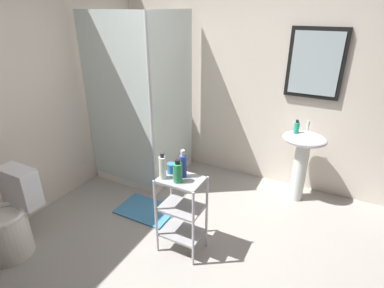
{
  "coord_description": "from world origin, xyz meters",
  "views": [
    {
      "loc": [
        0.92,
        -1.65,
        2.04
      ],
      "look_at": [
        -0.36,
        0.81,
        0.77
      ],
      "focal_mm": 28.5,
      "sensor_mm": 36.0,
      "label": 1
    }
  ],
  "objects_px": {
    "shower_stall": "(146,142)",
    "storage_cart": "(181,209)",
    "pedestal_sink": "(302,153)",
    "hand_soap_bottle": "(296,127)",
    "body_wash_bottle_green": "(178,172)",
    "lotion_bottle_white": "(162,167)",
    "shampoo_bottle_blue": "(183,165)",
    "bath_mat": "(146,210)",
    "rinse_cup": "(171,168)",
    "toilet": "(10,221)"
  },
  "relations": [
    {
      "from": "shower_stall",
      "to": "storage_cart",
      "type": "height_order",
      "value": "shower_stall"
    },
    {
      "from": "pedestal_sink",
      "to": "hand_soap_bottle",
      "type": "relative_size",
      "value": 5.78
    },
    {
      "from": "hand_soap_bottle",
      "to": "body_wash_bottle_green",
      "type": "height_order",
      "value": "hand_soap_bottle"
    },
    {
      "from": "hand_soap_bottle",
      "to": "lotion_bottle_white",
      "type": "distance_m",
      "value": 1.56
    },
    {
      "from": "lotion_bottle_white",
      "to": "shampoo_bottle_blue",
      "type": "height_order",
      "value": "shampoo_bottle_blue"
    },
    {
      "from": "hand_soap_bottle",
      "to": "bath_mat",
      "type": "xyz_separation_m",
      "value": [
        -1.3,
        -0.97,
        -0.86
      ]
    },
    {
      "from": "bath_mat",
      "to": "body_wash_bottle_green",
      "type": "bearing_deg",
      "value": -29.71
    },
    {
      "from": "shower_stall",
      "to": "shampoo_bottle_blue",
      "type": "height_order",
      "value": "shower_stall"
    },
    {
      "from": "lotion_bottle_white",
      "to": "rinse_cup",
      "type": "xyz_separation_m",
      "value": [
        0.02,
        0.11,
        -0.06
      ]
    },
    {
      "from": "shampoo_bottle_blue",
      "to": "lotion_bottle_white",
      "type": "bearing_deg",
      "value": -143.15
    },
    {
      "from": "pedestal_sink",
      "to": "rinse_cup",
      "type": "relative_size",
      "value": 9.38
    },
    {
      "from": "bath_mat",
      "to": "storage_cart",
      "type": "bearing_deg",
      "value": -26.12
    },
    {
      "from": "rinse_cup",
      "to": "bath_mat",
      "type": "distance_m",
      "value": 0.96
    },
    {
      "from": "lotion_bottle_white",
      "to": "body_wash_bottle_green",
      "type": "xyz_separation_m",
      "value": [
        0.14,
        0.01,
        -0.02
      ]
    },
    {
      "from": "pedestal_sink",
      "to": "body_wash_bottle_green",
      "type": "distance_m",
      "value": 1.58
    },
    {
      "from": "lotion_bottle_white",
      "to": "toilet",
      "type": "bearing_deg",
      "value": -151.62
    },
    {
      "from": "body_wash_bottle_green",
      "to": "rinse_cup",
      "type": "height_order",
      "value": "body_wash_bottle_green"
    },
    {
      "from": "storage_cart",
      "to": "shampoo_bottle_blue",
      "type": "xyz_separation_m",
      "value": [
        -0.0,
        0.04,
        0.41
      ]
    },
    {
      "from": "shower_stall",
      "to": "rinse_cup",
      "type": "relative_size",
      "value": 23.17
    },
    {
      "from": "lotion_bottle_white",
      "to": "shampoo_bottle_blue",
      "type": "relative_size",
      "value": 0.95
    },
    {
      "from": "bath_mat",
      "to": "shampoo_bottle_blue",
      "type": "bearing_deg",
      "value": -23.19
    },
    {
      "from": "shampoo_bottle_blue",
      "to": "bath_mat",
      "type": "distance_m",
      "value": 1.07
    },
    {
      "from": "shampoo_bottle_blue",
      "to": "body_wash_bottle_green",
      "type": "relative_size",
      "value": 1.22
    },
    {
      "from": "rinse_cup",
      "to": "bath_mat",
      "type": "bearing_deg",
      "value": 153.09
    },
    {
      "from": "toilet",
      "to": "storage_cart",
      "type": "height_order",
      "value": "toilet"
    },
    {
      "from": "toilet",
      "to": "hand_soap_bottle",
      "type": "relative_size",
      "value": 5.42
    },
    {
      "from": "shampoo_bottle_blue",
      "to": "toilet",
      "type": "bearing_deg",
      "value": -150.7
    },
    {
      "from": "shower_stall",
      "to": "pedestal_sink",
      "type": "xyz_separation_m",
      "value": [
        1.82,
        0.34,
        0.12
      ]
    },
    {
      "from": "rinse_cup",
      "to": "hand_soap_bottle",
      "type": "bearing_deg",
      "value": 57.1
    },
    {
      "from": "shower_stall",
      "to": "rinse_cup",
      "type": "distance_m",
      "value": 1.34
    },
    {
      "from": "hand_soap_bottle",
      "to": "body_wash_bottle_green",
      "type": "relative_size",
      "value": 0.71
    },
    {
      "from": "shower_stall",
      "to": "bath_mat",
      "type": "height_order",
      "value": "shower_stall"
    },
    {
      "from": "storage_cart",
      "to": "body_wash_bottle_green",
      "type": "height_order",
      "value": "body_wash_bottle_green"
    },
    {
      "from": "shower_stall",
      "to": "bath_mat",
      "type": "relative_size",
      "value": 3.33
    },
    {
      "from": "pedestal_sink",
      "to": "hand_soap_bottle",
      "type": "xyz_separation_m",
      "value": [
        -0.1,
        -0.03,
        0.29
      ]
    },
    {
      "from": "shower_stall",
      "to": "hand_soap_bottle",
      "type": "xyz_separation_m",
      "value": [
        1.72,
        0.31,
        0.41
      ]
    },
    {
      "from": "pedestal_sink",
      "to": "body_wash_bottle_green",
      "type": "height_order",
      "value": "body_wash_bottle_green"
    },
    {
      "from": "hand_soap_bottle",
      "to": "lotion_bottle_white",
      "type": "bearing_deg",
      "value": -121.16
    },
    {
      "from": "body_wash_bottle_green",
      "to": "hand_soap_bottle",
      "type": "bearing_deg",
      "value": 63.1
    },
    {
      "from": "toilet",
      "to": "rinse_cup",
      "type": "relative_size",
      "value": 8.8
    },
    {
      "from": "pedestal_sink",
      "to": "bath_mat",
      "type": "bearing_deg",
      "value": -144.36
    },
    {
      "from": "toilet",
      "to": "body_wash_bottle_green",
      "type": "bearing_deg",
      "value": 26.23
    },
    {
      "from": "toilet",
      "to": "bath_mat",
      "type": "height_order",
      "value": "toilet"
    },
    {
      "from": "shampoo_bottle_blue",
      "to": "bath_mat",
      "type": "xyz_separation_m",
      "value": [
        -0.62,
        0.27,
        -0.84
      ]
    },
    {
      "from": "storage_cart",
      "to": "rinse_cup",
      "type": "height_order",
      "value": "rinse_cup"
    },
    {
      "from": "lotion_bottle_white",
      "to": "body_wash_bottle_green",
      "type": "relative_size",
      "value": 1.17
    },
    {
      "from": "hand_soap_bottle",
      "to": "bath_mat",
      "type": "bearing_deg",
      "value": -143.1
    },
    {
      "from": "lotion_bottle_white",
      "to": "shower_stall",
      "type": "bearing_deg",
      "value": 131.65
    },
    {
      "from": "shower_stall",
      "to": "lotion_bottle_white",
      "type": "xyz_separation_m",
      "value": [
        0.91,
        -1.03,
        0.38
      ]
    },
    {
      "from": "lotion_bottle_white",
      "to": "bath_mat",
      "type": "bearing_deg",
      "value": 143.1
    }
  ]
}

